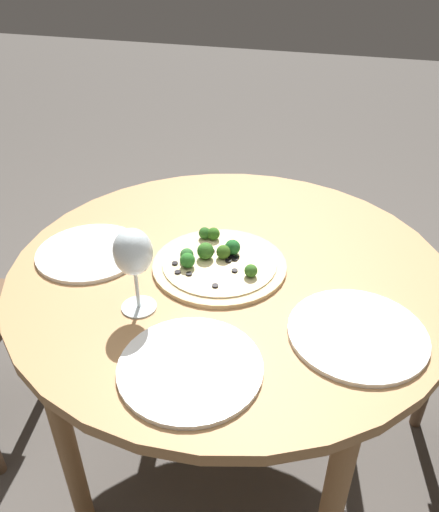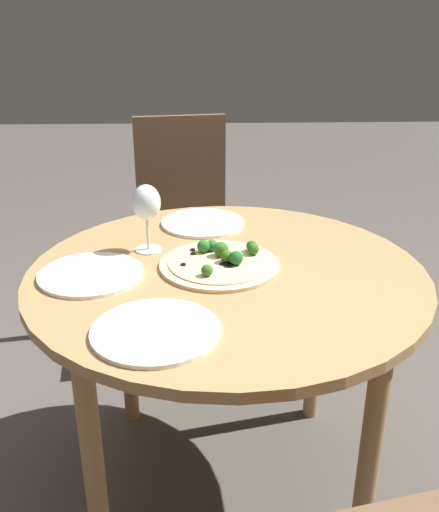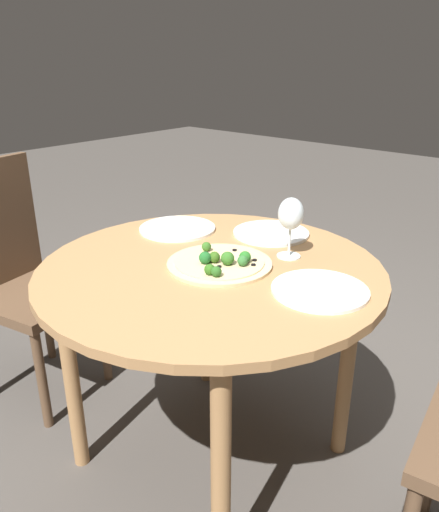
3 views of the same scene
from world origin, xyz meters
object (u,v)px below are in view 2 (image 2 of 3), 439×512
Objects in this scene: chair at (185,227)px; plate_near at (203,223)px; plate_side at (155,331)px; plate_far at (91,274)px; wine_glass at (146,204)px; pizza at (221,262)px.

plate_near is (0.58, 0.07, 0.23)m from chair.
plate_near is 0.95× the size of plate_side.
plate_far is 0.97× the size of plate_side.
wine_glass is 0.70× the size of plate_side.
plate_near is (-0.31, -0.04, -0.01)m from pizza.
wine_glass is at bearing -37.14° from plate_near.
wine_glass is (-0.11, -0.20, 0.12)m from pizza.
wine_glass is 0.72× the size of plate_far.
plate_near is at bearing 141.98° from plate_far.
pizza is 0.36m from plate_side.
pizza is at bearing 155.98° from plate_side.
chair is at bearing 178.59° from plate_side.
plate_far is at bearing -38.02° from plate_near.
chair is 5.01× the size of wine_glass.
plate_side is (0.33, -0.15, -0.01)m from pizza.
pizza is at bearing 8.12° from plate_near.
pizza is 0.26m from wine_glass.
plate_near is 0.65m from plate_side.
plate_far is (0.16, -0.13, -0.13)m from wine_glass.
wine_glass is (0.78, -0.08, 0.36)m from chair.
chair reaches higher than plate_near.
pizza reaches higher than plate_side.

